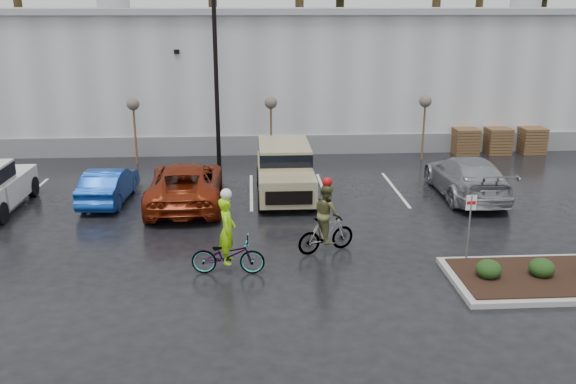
{
  "coord_description": "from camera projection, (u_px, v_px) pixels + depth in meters",
  "views": [
    {
      "loc": [
        -2.46,
        -16.01,
        7.37
      ],
      "look_at": [
        -1.25,
        3.67,
        1.3
      ],
      "focal_mm": 38.0,
      "sensor_mm": 36.0,
      "label": 1
    }
  ],
  "objects": [
    {
      "name": "ground",
      "position": [
        339.0,
        271.0,
        17.59
      ],
      "size": [
        120.0,
        120.0,
        0.0
      ],
      "primitive_type": "plane",
      "color": "black",
      "rests_on": "ground"
    },
    {
      "name": "lamppost",
      "position": [
        215.0,
        44.0,
        27.13
      ],
      "size": [
        0.5,
        1.0,
        9.22
      ],
      "color": "black",
      "rests_on": "ground"
    },
    {
      "name": "wooded_ridge",
      "position": [
        275.0,
        51.0,
        59.63
      ],
      "size": [
        80.0,
        25.0,
        6.0
      ],
      "primitive_type": "cube",
      "color": "#2D441C",
      "rests_on": "ground"
    },
    {
      "name": "pallet_stack_c",
      "position": [
        531.0,
        140.0,
        31.45
      ],
      "size": [
        1.2,
        1.2,
        1.35
      ],
      "primitive_type": "cube",
      "color": "#472B1C",
      "rests_on": "ground"
    },
    {
      "name": "car_red",
      "position": [
        186.0,
        184.0,
        23.27
      ],
      "size": [
        2.89,
        5.96,
        1.63
      ],
      "primitive_type": "imported",
      "rotation": [
        0.0,
        0.0,
        3.17
      ],
      "color": "maroon",
      "rests_on": "ground"
    },
    {
      "name": "cyclist_hivis",
      "position": [
        228.0,
        248.0,
        17.26
      ],
      "size": [
        2.14,
        0.88,
        2.53
      ],
      "rotation": [
        0.0,
        0.0,
        1.5
      ],
      "color": "#3F3F44",
      "rests_on": "ground"
    },
    {
      "name": "pallet_stack_a",
      "position": [
        465.0,
        141.0,
        31.24
      ],
      "size": [
        1.2,
        1.2,
        1.35
      ],
      "primitive_type": "cube",
      "color": "#472B1C",
      "rests_on": "ground"
    },
    {
      "name": "warehouse",
      "position": [
        290.0,
        68.0,
        37.49
      ],
      "size": [
        60.5,
        15.5,
        7.2
      ],
      "color": "#B0B2B5",
      "rests_on": "ground"
    },
    {
      "name": "pallet_stack_b",
      "position": [
        497.0,
        141.0,
        31.34
      ],
      "size": [
        1.2,
        1.2,
        1.35
      ],
      "primitive_type": "cube",
      "color": "#472B1C",
      "rests_on": "ground"
    },
    {
      "name": "shrub_a",
      "position": [
        489.0,
        269.0,
        16.75
      ],
      "size": [
        0.7,
        0.7,
        0.52
      ],
      "primitive_type": "ellipsoid",
      "color": "#183211",
      "rests_on": "curb_island"
    },
    {
      "name": "cyclist_olive",
      "position": [
        326.0,
        225.0,
        18.75
      ],
      "size": [
        1.92,
        1.21,
        2.41
      ],
      "rotation": [
        0.0,
        0.0,
        1.96
      ],
      "color": "#3F3F44",
      "rests_on": "ground"
    },
    {
      "name": "sapling_east",
      "position": [
        425.0,
        105.0,
        29.54
      ],
      "size": [
        0.6,
        0.6,
        3.2
      ],
      "color": "#472B1C",
      "rests_on": "ground"
    },
    {
      "name": "suv_tan",
      "position": [
        285.0,
        172.0,
        24.13
      ],
      "size": [
        2.2,
        5.1,
        2.06
      ],
      "primitive_type": null,
      "color": "tan",
      "rests_on": "ground"
    },
    {
      "name": "fire_lane_sign",
      "position": [
        470.0,
        221.0,
        17.59
      ],
      "size": [
        0.3,
        0.05,
        2.2
      ],
      "color": "gray",
      "rests_on": "ground"
    },
    {
      "name": "shrub_b",
      "position": [
        542.0,
        268.0,
        16.83
      ],
      "size": [
        0.7,
        0.7,
        0.52
      ],
      "primitive_type": "ellipsoid",
      "color": "#183211",
      "rests_on": "curb_island"
    },
    {
      "name": "sapling_mid",
      "position": [
        271.0,
        106.0,
        29.1
      ],
      "size": [
        0.6,
        0.6,
        3.2
      ],
      "color": "#472B1C",
      "rests_on": "ground"
    },
    {
      "name": "sapling_west",
      "position": [
        133.0,
        108.0,
        28.72
      ],
      "size": [
        0.6,
        0.6,
        3.2
      ],
      "color": "#472B1C",
      "rests_on": "ground"
    },
    {
      "name": "car_blue",
      "position": [
        109.0,
        185.0,
        23.64
      ],
      "size": [
        1.66,
        4.2,
        1.36
      ],
      "primitive_type": "imported",
      "rotation": [
        0.0,
        0.0,
        3.09
      ],
      "color": "#0D3796",
      "rests_on": "ground"
    },
    {
      "name": "car_far_silver",
      "position": [
        466.0,
        177.0,
        24.28
      ],
      "size": [
        2.38,
        5.64,
        1.62
      ],
      "primitive_type": "imported",
      "rotation": [
        0.0,
        0.0,
        3.12
      ],
      "color": "#999BA0",
      "rests_on": "ground"
    }
  ]
}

